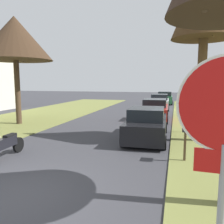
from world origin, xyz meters
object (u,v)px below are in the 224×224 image
(parked_sedan_green, at_px, (165,98))
(curbside_mailbox, at_px, (185,132))
(stop_sign_far, at_px, (192,93))
(street_tree_left_mid_a, at_px, (15,39))
(parked_sedan_red, at_px, (155,110))
(parked_sedan_black, at_px, (147,125))
(parked_motorcycle, at_px, (6,145))
(parked_sedan_white, at_px, (159,102))

(parked_sedan_green, distance_m, curbside_mailbox, 22.29)
(stop_sign_far, height_order, street_tree_left_mid_a, street_tree_left_mid_a)
(parked_sedan_green, bearing_deg, street_tree_left_mid_a, -116.37)
(parked_sedan_red, bearing_deg, parked_sedan_green, 89.58)
(parked_sedan_black, bearing_deg, parked_sedan_green, 90.10)
(parked_sedan_black, xyz_separation_m, curbside_mailbox, (1.69, -2.89, 0.33))
(stop_sign_far, xyz_separation_m, curbside_mailbox, (-0.48, -4.87, -1.14))
(parked_motorcycle, height_order, curbside_mailbox, curbside_mailbox)
(street_tree_left_mid_a, bearing_deg, parked_motorcycle, -56.24)
(stop_sign_far, relative_size, curbside_mailbox, 2.34)
(parked_sedan_red, height_order, curbside_mailbox, parked_sedan_red)
(street_tree_left_mid_a, bearing_deg, parked_sedan_black, -11.94)
(parked_sedan_red, height_order, parked_sedan_green, same)
(stop_sign_far, bearing_deg, parked_motorcycle, -138.05)
(curbside_mailbox, bearing_deg, parked_sedan_red, 101.58)
(street_tree_left_mid_a, distance_m, curbside_mailbox, 12.27)
(stop_sign_far, xyz_separation_m, street_tree_left_mid_a, (-10.87, -0.14, 3.35))
(parked_sedan_black, distance_m, parked_sedan_red, 6.02)
(stop_sign_far, xyz_separation_m, parked_motorcycle, (-6.85, -6.16, -1.71))
(parked_motorcycle, bearing_deg, parked_sedan_red, 65.98)
(parked_sedan_red, relative_size, parked_motorcycle, 2.17)
(parked_sedan_black, bearing_deg, parked_sedan_red, 91.25)
(stop_sign_far, relative_size, parked_motorcycle, 1.45)
(street_tree_left_mid_a, bearing_deg, parked_sedan_white, 53.12)
(parked_sedan_black, height_order, parked_sedan_red, same)
(street_tree_left_mid_a, xyz_separation_m, parked_sedan_black, (8.70, -1.84, -4.82))
(parked_motorcycle, bearing_deg, curbside_mailbox, 11.46)
(parked_motorcycle, bearing_deg, stop_sign_far, 41.95)
(parked_sedan_white, height_order, curbside_mailbox, parked_sedan_white)
(stop_sign_far, relative_size, parked_sedan_green, 0.67)
(street_tree_left_mid_a, distance_m, parked_sedan_green, 20.11)
(parked_sedan_black, distance_m, curbside_mailbox, 3.36)
(parked_sedan_green, relative_size, parked_motorcycle, 2.17)
(stop_sign_far, height_order, parked_sedan_black, stop_sign_far)
(street_tree_left_mid_a, relative_size, parked_sedan_red, 1.55)
(street_tree_left_mid_a, bearing_deg, parked_sedan_green, 63.63)
(street_tree_left_mid_a, xyz_separation_m, parked_sedan_green, (8.67, 17.49, -4.82))
(parked_motorcycle, distance_m, curbside_mailbox, 6.53)
(street_tree_left_mid_a, height_order, parked_motorcycle, street_tree_left_mid_a)
(parked_sedan_green, xyz_separation_m, parked_motorcycle, (-4.65, -23.51, -0.24))
(street_tree_left_mid_a, bearing_deg, stop_sign_far, 0.72)
(parked_sedan_white, xyz_separation_m, parked_sedan_green, (0.24, 6.25, 0.00))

